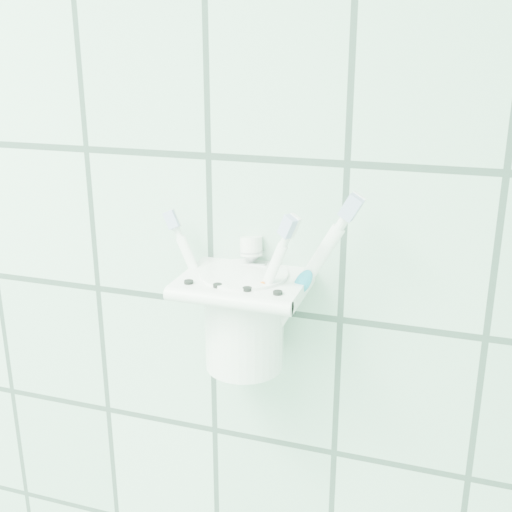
{
  "coord_description": "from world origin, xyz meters",
  "views": [
    {
      "loc": [
        0.88,
        0.55,
        1.54
      ],
      "look_at": [
        0.7,
        1.1,
        1.35
      ],
      "focal_mm": 45.0,
      "sensor_mm": 36.0,
      "label": 1
    }
  ],
  "objects_px": {
    "toothbrush_blue": "(233,279)",
    "toothbrush_orange": "(255,263)",
    "holder_bracket": "(244,285)",
    "cup": "(244,317)",
    "toothbrush_pink": "(231,283)",
    "toothpaste_tube": "(254,290)"
  },
  "relations": [
    {
      "from": "cup",
      "to": "toothbrush_orange",
      "type": "bearing_deg",
      "value": 16.69
    },
    {
      "from": "holder_bracket",
      "to": "toothpaste_tube",
      "type": "distance_m",
      "value": 0.03
    },
    {
      "from": "toothbrush_blue",
      "to": "toothbrush_pink",
      "type": "bearing_deg",
      "value": 165.18
    },
    {
      "from": "cup",
      "to": "toothbrush_pink",
      "type": "relative_size",
      "value": 0.63
    },
    {
      "from": "toothbrush_pink",
      "to": "toothbrush_blue",
      "type": "distance_m",
      "value": 0.01
    },
    {
      "from": "toothbrush_pink",
      "to": "toothbrush_blue",
      "type": "xyz_separation_m",
      "value": [
        0.0,
        -0.0,
        0.01
      ]
    },
    {
      "from": "toothbrush_blue",
      "to": "toothpaste_tube",
      "type": "relative_size",
      "value": 1.38
    },
    {
      "from": "cup",
      "to": "toothbrush_orange",
      "type": "distance_m",
      "value": 0.06
    },
    {
      "from": "cup",
      "to": "toothbrush_orange",
      "type": "xyz_separation_m",
      "value": [
        0.01,
        0.0,
        0.06
      ]
    },
    {
      "from": "toothbrush_pink",
      "to": "toothbrush_orange",
      "type": "xyz_separation_m",
      "value": [
        0.02,
        0.01,
        0.02
      ]
    },
    {
      "from": "toothbrush_blue",
      "to": "holder_bracket",
      "type": "bearing_deg",
      "value": 51.56
    },
    {
      "from": "holder_bracket",
      "to": "cup",
      "type": "relative_size",
      "value": 1.2
    },
    {
      "from": "holder_bracket",
      "to": "cup",
      "type": "xyz_separation_m",
      "value": [
        -0.0,
        0.0,
        -0.04
      ]
    },
    {
      "from": "cup",
      "to": "toothpaste_tube",
      "type": "relative_size",
      "value": 0.81
    },
    {
      "from": "toothbrush_pink",
      "to": "toothpaste_tube",
      "type": "height_order",
      "value": "toothbrush_pink"
    },
    {
      "from": "holder_bracket",
      "to": "toothbrush_blue",
      "type": "relative_size",
      "value": 0.7
    },
    {
      "from": "holder_bracket",
      "to": "toothbrush_orange",
      "type": "distance_m",
      "value": 0.03
    },
    {
      "from": "toothbrush_blue",
      "to": "toothpaste_tube",
      "type": "height_order",
      "value": "toothbrush_blue"
    },
    {
      "from": "toothbrush_orange",
      "to": "toothpaste_tube",
      "type": "xyz_separation_m",
      "value": [
        -0.01,
        0.01,
        -0.04
      ]
    },
    {
      "from": "toothbrush_blue",
      "to": "toothbrush_orange",
      "type": "height_order",
      "value": "toothbrush_orange"
    },
    {
      "from": "toothbrush_pink",
      "to": "cup",
      "type": "bearing_deg",
      "value": 7.9
    },
    {
      "from": "toothbrush_pink",
      "to": "toothbrush_orange",
      "type": "distance_m",
      "value": 0.03
    }
  ]
}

